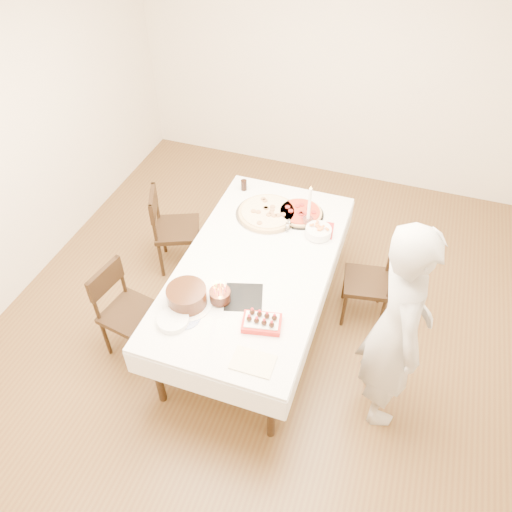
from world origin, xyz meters
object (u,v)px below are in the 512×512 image
(dining_table, at_px, (256,295))
(chair_left_savory, at_px, (177,229))
(pasta_bowl, at_px, (318,232))
(chair_right_savory, at_px, (367,282))
(pizza_pepperoni, at_px, (300,213))
(pizza_white, at_px, (268,213))
(strawberry_box, at_px, (262,322))
(chair_left_dessert, at_px, (131,314))
(birthday_cake, at_px, (220,292))
(person, at_px, (397,329))
(taper_candle, at_px, (309,206))
(cola_glass, at_px, (244,185))
(layer_cake, at_px, (187,296))

(dining_table, distance_m, chair_left_savory, 1.07)
(dining_table, height_order, pasta_bowl, pasta_bowl)
(chair_right_savory, xyz_separation_m, pizza_pepperoni, (-0.69, 0.27, 0.37))
(pizza_white, bearing_deg, strawberry_box, -73.87)
(chair_left_dessert, distance_m, birthday_cake, 0.86)
(person, distance_m, taper_candle, 1.30)
(pizza_pepperoni, xyz_separation_m, strawberry_box, (0.08, -1.26, 0.01))
(chair_left_savory, relative_size, taper_candle, 2.10)
(person, xyz_separation_m, cola_glass, (-1.54, 1.28, -0.08))
(chair_right_savory, xyz_separation_m, pasta_bowl, (-0.47, 0.06, 0.39))
(pizza_white, xyz_separation_m, taper_candle, (0.36, -0.03, 0.18))
(chair_left_dessert, height_order, pizza_pepperoni, chair_left_dessert)
(strawberry_box, bearing_deg, cola_glass, 114.53)
(layer_cake, distance_m, strawberry_box, 0.57)
(pizza_white, xyz_separation_m, layer_cake, (-0.23, -1.15, 0.05))
(cola_glass, bearing_deg, person, -39.77)
(chair_left_dessert, bearing_deg, pizza_white, -113.71)
(chair_left_dessert, relative_size, cola_glass, 8.27)
(cola_glass, bearing_deg, strawberry_box, -65.47)
(pizza_pepperoni, relative_size, strawberry_box, 1.56)
(person, xyz_separation_m, strawberry_box, (-0.88, -0.16, -0.09))
(dining_table, xyz_separation_m, taper_candle, (0.26, 0.57, 0.58))
(chair_left_dessert, bearing_deg, pasta_bowl, -130.56)
(dining_table, xyz_separation_m, layer_cake, (-0.33, -0.55, 0.45))
(dining_table, bearing_deg, taper_candle, 65.13)
(pizza_white, distance_m, pizza_pepperoni, 0.28)
(pasta_bowl, bearing_deg, chair_left_savory, 179.35)
(person, xyz_separation_m, layer_cake, (-1.45, -0.15, -0.06))
(layer_cake, bearing_deg, strawberry_box, -1.75)
(pizza_pepperoni, height_order, pasta_bowl, pasta_bowl)
(taper_candle, distance_m, strawberry_box, 1.15)
(pizza_white, xyz_separation_m, strawberry_box, (0.34, -1.17, 0.01))
(chair_right_savory, relative_size, layer_cake, 2.20)
(dining_table, distance_m, pasta_bowl, 0.74)
(layer_cake, xyz_separation_m, strawberry_box, (0.57, -0.02, -0.04))
(chair_right_savory, bearing_deg, layer_cake, -150.24)
(pasta_bowl, relative_size, layer_cake, 0.59)
(dining_table, distance_m, strawberry_box, 0.74)
(chair_right_savory, relative_size, chair_left_dessert, 0.95)
(cola_glass, height_order, strawberry_box, cola_glass)
(pizza_pepperoni, distance_m, taper_candle, 0.24)
(strawberry_box, bearing_deg, chair_right_savory, 58.42)
(chair_left_dessert, relative_size, pizza_pepperoni, 2.02)
(taper_candle, bearing_deg, pizza_white, 175.47)
(pizza_white, height_order, pasta_bowl, pasta_bowl)
(pasta_bowl, relative_size, birthday_cake, 1.40)
(pizza_white, height_order, layer_cake, layer_cake)
(dining_table, bearing_deg, pizza_pepperoni, 76.66)
(chair_right_savory, bearing_deg, chair_left_savory, 167.98)
(chair_left_savory, height_order, taper_candle, taper_candle)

